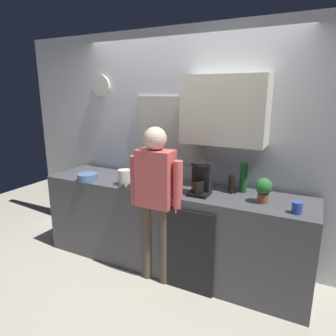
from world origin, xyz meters
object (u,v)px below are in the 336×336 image
(bottle_clear_soda, at_px, (147,171))
(mixing_bowl, at_px, (87,177))
(bottle_green_wine, at_px, (244,178))
(storage_canister, at_px, (125,177))
(cup_blue_mug, at_px, (297,208))
(person_at_sink, at_px, (156,193))
(coffee_maker, at_px, (201,180))
(bottle_dark_sauce, at_px, (231,184))
(dish_soap, at_px, (158,174))
(potted_plant, at_px, (264,189))

(bottle_clear_soda, xyz_separation_m, mixing_bowl, (-0.66, -0.22, -0.10))
(bottle_green_wine, distance_m, storage_canister, 1.24)
(cup_blue_mug, relative_size, mixing_bowl, 0.45)
(cup_blue_mug, xyz_separation_m, mixing_bowl, (-2.19, -0.05, -0.01))
(cup_blue_mug, bearing_deg, person_at_sink, -174.60)
(coffee_maker, bearing_deg, storage_canister, -173.74)
(bottle_dark_sauce, height_order, bottle_green_wine, bottle_green_wine)
(dish_soap, height_order, person_at_sink, person_at_sink)
(bottle_dark_sauce, bearing_deg, storage_canister, -166.56)
(potted_plant, xyz_separation_m, dish_soap, (-1.18, 0.18, -0.05))
(bottle_dark_sauce, relative_size, storage_canister, 1.06)
(bottle_green_wine, height_order, cup_blue_mug, bottle_green_wine)
(bottle_green_wine, bearing_deg, mixing_bowl, -166.54)
(cup_blue_mug, height_order, person_at_sink, person_at_sink)
(bottle_clear_soda, bearing_deg, coffee_maker, -6.44)
(coffee_maker, xyz_separation_m, cup_blue_mug, (0.89, -0.09, -0.10))
(storage_canister, bearing_deg, bottle_clear_soda, 41.14)
(mixing_bowl, distance_m, storage_canister, 0.48)
(bottle_clear_soda, relative_size, mixing_bowl, 1.27)
(bottle_green_wine, height_order, dish_soap, bottle_green_wine)
(cup_blue_mug, distance_m, storage_canister, 1.72)
(coffee_maker, bearing_deg, bottle_dark_sauce, 33.10)
(dish_soap, distance_m, person_at_sink, 0.48)
(bottle_clear_soda, height_order, mixing_bowl, bottle_clear_soda)
(bottle_green_wine, bearing_deg, person_at_sink, -147.80)
(bottle_green_wine, bearing_deg, bottle_clear_soda, -169.70)
(coffee_maker, height_order, cup_blue_mug, coffee_maker)
(cup_blue_mug, bearing_deg, potted_plant, 156.42)
(coffee_maker, distance_m, potted_plant, 0.59)
(mixing_bowl, bearing_deg, person_at_sink, -4.21)
(storage_canister, xyz_separation_m, person_at_sink, (0.45, -0.12, -0.07))
(coffee_maker, distance_m, cup_blue_mug, 0.90)
(cup_blue_mug, relative_size, storage_canister, 0.59)
(bottle_clear_soda, xyz_separation_m, cup_blue_mug, (1.53, -0.16, -0.09))
(bottle_clear_soda, distance_m, dish_soap, 0.17)
(cup_blue_mug, bearing_deg, dish_soap, 168.08)
(cup_blue_mug, bearing_deg, mixing_bowl, -178.64)
(bottle_green_wine, xyz_separation_m, dish_soap, (-0.95, -0.03, -0.07))
(potted_plant, bearing_deg, bottle_clear_soda, 178.36)
(potted_plant, bearing_deg, cup_blue_mug, -23.58)
(bottle_clear_soda, distance_m, storage_canister, 0.26)
(bottle_dark_sauce, xyz_separation_m, bottle_green_wine, (0.10, 0.09, 0.06))
(bottle_clear_soda, bearing_deg, person_at_sink, -47.47)
(bottle_dark_sauce, distance_m, dish_soap, 0.85)
(bottle_dark_sauce, distance_m, potted_plant, 0.36)
(bottle_green_wine, xyz_separation_m, person_at_sink, (-0.74, -0.47, -0.14))
(bottle_clear_soda, bearing_deg, dish_soap, 70.69)
(bottle_dark_sauce, xyz_separation_m, mixing_bowl, (-1.57, -0.31, -0.05))
(bottle_green_wine, height_order, potted_plant, bottle_green_wine)
(bottle_dark_sauce, relative_size, potted_plant, 0.78)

